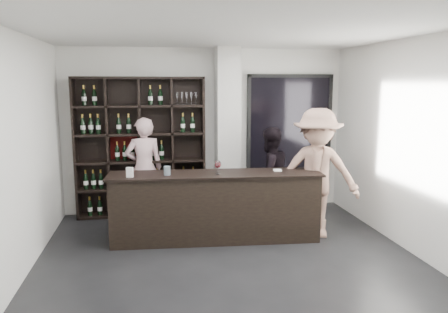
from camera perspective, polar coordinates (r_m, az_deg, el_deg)
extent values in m
cube|color=black|center=(5.59, 1.35, -14.72)|extent=(5.00, 5.50, 0.01)
cube|color=silver|center=(7.64, 0.45, 3.23)|extent=(0.40, 0.40, 2.90)
cube|color=black|center=(8.15, 8.53, 3.18)|extent=(1.60, 0.08, 2.10)
cube|color=black|center=(8.15, 8.53, 3.18)|extent=(1.48, 0.02, 1.98)
cube|color=black|center=(6.43, -1.12, -6.71)|extent=(3.00, 0.56, 0.98)
cube|color=black|center=(6.31, -1.14, -2.30)|extent=(3.08, 0.64, 0.03)
imported|color=#D0A7AB|center=(7.54, -10.38, -1.51)|extent=(0.68, 0.50, 1.73)
imported|color=black|center=(7.29, 5.93, -2.40)|extent=(0.94, 0.84, 1.58)
imported|color=#A67C6A|center=(6.66, 12.03, -2.15)|extent=(1.42, 1.09, 1.93)
cylinder|color=#A7BCCB|center=(6.20, -7.44, -1.85)|extent=(0.11, 0.11, 0.13)
cube|color=white|center=(6.51, 6.99, -1.78)|extent=(0.13, 0.13, 0.02)
cube|color=white|center=(6.15, -12.21, -2.03)|extent=(0.10, 0.07, 0.14)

